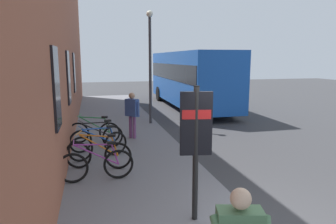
% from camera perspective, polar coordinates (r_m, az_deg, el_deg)
% --- Properties ---
extents(ground, '(60.00, 60.00, 0.00)m').
position_cam_1_polar(ground, '(11.36, 6.07, -5.28)').
color(ground, '#38383A').
extents(sidewalk_pavement, '(24.00, 3.50, 0.12)m').
position_cam_1_polar(sidewalk_pavement, '(12.67, -8.90, -3.48)').
color(sidewalk_pavement, slate).
rests_on(sidewalk_pavement, ground).
extents(station_facade, '(22.00, 0.65, 8.91)m').
position_cam_1_polar(station_facade, '(13.40, -18.94, 15.75)').
color(station_facade, '#9E563D').
rests_on(station_facade, ground).
extents(bicycle_under_window, '(0.48, 1.77, 0.97)m').
position_cam_1_polar(bicycle_under_window, '(7.47, -13.18, -9.55)').
color(bicycle_under_window, black).
rests_on(bicycle_under_window, sidewalk_pavement).
extents(bicycle_nearest_sign, '(0.64, 1.72, 0.97)m').
position_cam_1_polar(bicycle_nearest_sign, '(8.25, -12.84, -7.67)').
color(bicycle_nearest_sign, black).
rests_on(bicycle_nearest_sign, sidewalk_pavement).
extents(bicycle_mid_rack, '(0.71, 1.69, 0.97)m').
position_cam_1_polar(bicycle_mid_rack, '(9.08, -12.72, -6.03)').
color(bicycle_mid_rack, black).
rests_on(bicycle_mid_rack, sidewalk_pavement).
extents(bicycle_end_of_row, '(0.71, 1.69, 0.97)m').
position_cam_1_polar(bicycle_end_of_row, '(9.89, -12.99, -4.73)').
color(bicycle_end_of_row, black).
rests_on(bicycle_end_of_row, sidewalk_pavement).
extents(bicycle_far_end, '(0.57, 1.74, 0.97)m').
position_cam_1_polar(bicycle_far_end, '(10.73, -13.53, -3.61)').
color(bicycle_far_end, black).
rests_on(bicycle_far_end, sidewalk_pavement).
extents(transit_info_sign, '(0.18, 0.56, 2.40)m').
position_cam_1_polar(transit_info_sign, '(5.28, 5.22, -3.79)').
color(transit_info_sign, black).
rests_on(transit_info_sign, sidewalk_pavement).
extents(city_bus, '(10.53, 2.75, 3.35)m').
position_cam_1_polar(city_bus, '(18.83, 3.95, 6.68)').
color(city_bus, '#1951B2').
rests_on(city_bus, ground).
extents(pedestrian_crossing_street, '(0.50, 0.50, 1.65)m').
position_cam_1_polar(pedestrian_crossing_street, '(11.06, -6.69, 0.28)').
color(pedestrian_crossing_street, '#723F72').
rests_on(pedestrian_crossing_street, sidewalk_pavement).
extents(street_lamp, '(0.28, 0.28, 4.85)m').
position_cam_1_polar(street_lamp, '(13.44, -3.35, 10.10)').
color(street_lamp, '#333338').
rests_on(street_lamp, sidewalk_pavement).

